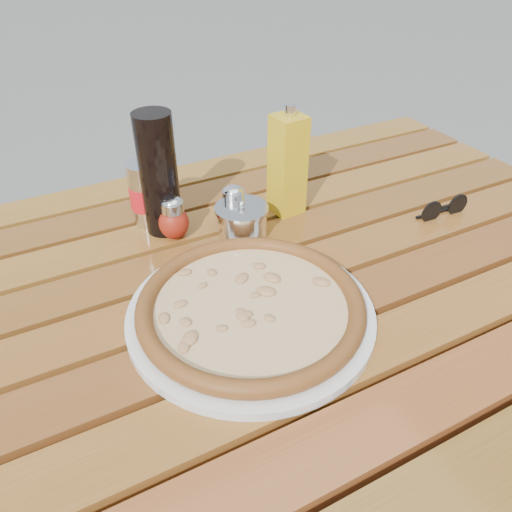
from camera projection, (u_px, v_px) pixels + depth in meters
name	position (u px, v px, depth m)	size (l,w,h in m)	color
ground	(260.00, 512.00, 1.25)	(60.00, 60.00, 0.00)	#61615C
table	(261.00, 312.00, 0.85)	(1.40, 0.90, 0.75)	#34200B
plate	(251.00, 314.00, 0.73)	(0.36, 0.36, 0.01)	silver
pizza	(251.00, 305.00, 0.72)	(0.44, 0.44, 0.03)	beige
pepper_shaker	(173.00, 219.00, 0.88)	(0.07, 0.07, 0.08)	#A52412
oregano_shaker	(234.00, 207.00, 0.91)	(0.06, 0.06, 0.08)	#393D18
dark_bottle	(159.00, 175.00, 0.86)	(0.07, 0.07, 0.22)	black
soda_can	(148.00, 193.00, 0.91)	(0.08, 0.08, 0.12)	silver
olive_oil_cruet	(288.00, 165.00, 0.92)	(0.06, 0.06, 0.21)	gold
parmesan_tin	(242.00, 221.00, 0.89)	(0.10, 0.10, 0.07)	white
sunglasses	(443.00, 209.00, 0.95)	(0.11, 0.03, 0.04)	black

